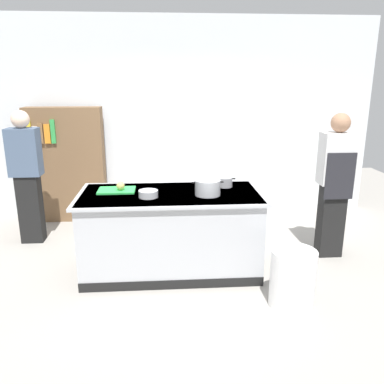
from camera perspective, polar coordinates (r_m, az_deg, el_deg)
name	(u,v)px	position (r m, az deg, el deg)	size (l,w,h in m)	color
ground_plane	(171,269)	(4.57, -3.00, -11.06)	(10.00, 10.00, 0.00)	#9E9991
back_wall	(167,118)	(6.20, -3.65, 10.62)	(6.40, 0.12, 3.00)	silver
counter_island	(171,231)	(4.38, -3.09, -5.63)	(1.98, 0.98, 0.90)	#B7BABF
cutting_board	(117,190)	(4.38, -10.87, 0.24)	(0.40, 0.28, 0.02)	green
onion	(121,186)	(4.34, -10.32, 0.87)	(0.09, 0.09, 0.09)	tan
stock_pot	(208,187)	(4.15, 2.29, 0.66)	(0.33, 0.27, 0.16)	#B7BABF
sauce_pan	(225,182)	(4.49, 4.77, 1.46)	(0.24, 0.17, 0.11)	#99999E
mixing_bowl	(148,194)	(4.10, -6.36, -0.26)	(0.20, 0.20, 0.07)	#B7BABF
trash_bin	(293,278)	(3.89, 14.38, -12.05)	(0.42, 0.42, 0.56)	white
person_chef	(335,183)	(4.90, 19.99, 1.28)	(0.38, 0.25, 1.72)	black
person_guest	(27,174)	(5.45, -22.85, 2.36)	(0.38, 0.24, 1.72)	black
bookshelf	(67,165)	(6.17, -17.68, 3.78)	(1.10, 0.31, 1.70)	brown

